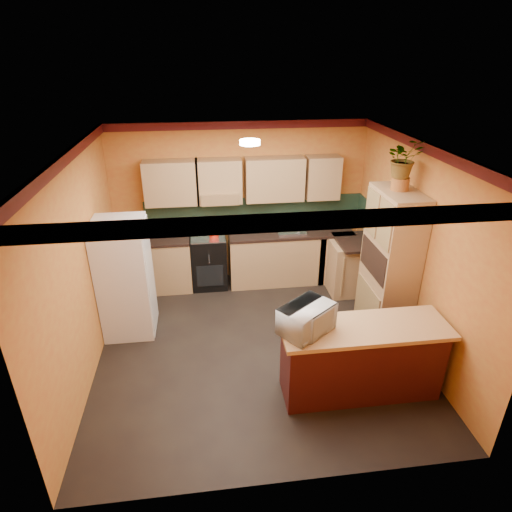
{
  "coord_description": "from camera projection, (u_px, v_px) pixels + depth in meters",
  "views": [
    {
      "loc": [
        -0.62,
        -4.75,
        3.71
      ],
      "look_at": [
        0.06,
        0.45,
        1.16
      ],
      "focal_mm": 30.0,
      "sensor_mm": 36.0,
      "label": 1
    }
  ],
  "objects": [
    {
      "name": "countertop_back",
      "position": [
        245.0,
        235.0,
        7.15
      ],
      "size": [
        3.65,
        0.62,
        0.04
      ],
      "primitive_type": "cube",
      "color": "black",
      "rests_on": "base_cabinets_back"
    },
    {
      "name": "fern_pot",
      "position": [
        400.0,
        184.0,
        5.37
      ],
      "size": [
        0.22,
        0.22,
        0.16
      ],
      "primitive_type": "cylinder",
      "color": "#9F5926",
      "rests_on": "pantry"
    },
    {
      "name": "bar_top",
      "position": [
        365.0,
        328.0,
        4.76
      ],
      "size": [
        1.9,
        0.65,
        0.05
      ],
      "primitive_type": "cube",
      "color": "tan",
      "rests_on": "breakfast_bar"
    },
    {
      "name": "breakfast_bar",
      "position": [
        361.0,
        361.0,
        4.96
      ],
      "size": [
        1.8,
        0.55,
        0.88
      ],
      "primitive_type": "cube",
      "color": "#43130F",
      "rests_on": "ground"
    },
    {
      "name": "stove",
      "position": [
        209.0,
        261.0,
        7.27
      ],
      "size": [
        0.58,
        0.58,
        0.91
      ],
      "primitive_type": "cube",
      "color": "black",
      "rests_on": "ground"
    },
    {
      "name": "room_shell",
      "position": [
        255.0,
        194.0,
        5.27
      ],
      "size": [
        4.24,
        4.24,
        2.72
      ],
      "color": "black",
      "rests_on": "ground"
    },
    {
      "name": "base_cabinets_right",
      "position": [
        354.0,
        267.0,
        7.09
      ],
      "size": [
        0.6,
        0.8,
        0.88
      ],
      "primitive_type": "cube",
      "color": "tan",
      "rests_on": "ground"
    },
    {
      "name": "microwave",
      "position": [
        306.0,
        319.0,
        4.6
      ],
      "size": [
        0.7,
        0.66,
        0.32
      ],
      "primitive_type": "imported",
      "rotation": [
        0.0,
        0.0,
        0.66
      ],
      "color": "white",
      "rests_on": "bar_top"
    },
    {
      "name": "base_cabinets_back",
      "position": [
        246.0,
        259.0,
        7.35
      ],
      "size": [
        3.65,
        0.6,
        0.88
      ],
      "primitive_type": "cube",
      "color": "tan",
      "rests_on": "ground"
    },
    {
      "name": "kettle",
      "position": [
        214.0,
        232.0,
        7.0
      ],
      "size": [
        0.18,
        0.18,
        0.18
      ],
      "primitive_type": null,
      "rotation": [
        0.0,
        0.0,
        0.06
      ],
      "color": "red",
      "rests_on": "stove"
    },
    {
      "name": "countertop_right",
      "position": [
        356.0,
        242.0,
        6.89
      ],
      "size": [
        0.62,
        0.8,
        0.04
      ],
      "primitive_type": "cube",
      "color": "black",
      "rests_on": "base_cabinets_right"
    },
    {
      "name": "fern",
      "position": [
        404.0,
        158.0,
        5.22
      ],
      "size": [
        0.46,
        0.4,
        0.49
      ],
      "primitive_type": "imported",
      "rotation": [
        0.0,
        0.0,
        0.05
      ],
      "color": "tan",
      "rests_on": "fern_pot"
    },
    {
      "name": "sink",
      "position": [
        291.0,
        231.0,
        7.22
      ],
      "size": [
        0.48,
        0.4,
        0.03
      ],
      "primitive_type": "cube",
      "color": "silver",
      "rests_on": "countertop_back"
    },
    {
      "name": "fridge",
      "position": [
        125.0,
        278.0,
        5.9
      ],
      "size": [
        0.68,
        0.66,
        1.7
      ],
      "primitive_type": "cube",
      "color": "white",
      "rests_on": "ground"
    },
    {
      "name": "pantry",
      "position": [
        389.0,
        265.0,
        5.82
      ],
      "size": [
        0.48,
        0.9,
        2.1
      ],
      "primitive_type": "cube",
      "color": "tan",
      "rests_on": "ground"
    }
  ]
}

